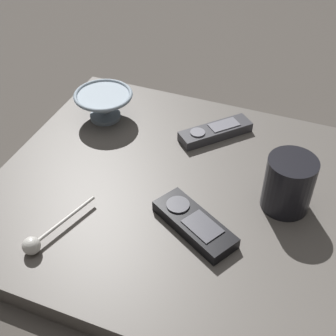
# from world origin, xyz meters

# --- Properties ---
(ground_plane) EXTENTS (6.00, 6.00, 0.00)m
(ground_plane) POSITION_xyz_m (0.00, 0.00, 0.00)
(ground_plane) COLOR #47423D
(table) EXTENTS (0.58, 0.66, 0.04)m
(table) POSITION_xyz_m (0.00, 0.00, 0.02)
(table) COLOR #5B5651
(table) RESTS_ON ground
(cereal_bowl) EXTENTS (0.12, 0.12, 0.06)m
(cereal_bowl) POSITION_xyz_m (0.15, 0.22, 0.07)
(cereal_bowl) COLOR #8C9EAD
(cereal_bowl) RESTS_ON table
(coffee_mug) EXTENTS (0.08, 0.08, 0.10)m
(coffee_mug) POSITION_xyz_m (0.03, -0.19, 0.09)
(coffee_mug) COLOR black
(coffee_mug) RESTS_ON table
(teaspoon) EXTENTS (0.14, 0.06, 0.03)m
(teaspoon) POSITION_xyz_m (-0.20, 0.16, 0.05)
(teaspoon) COLOR silver
(teaspoon) RESTS_ON table
(tv_remote_near) EXTENTS (0.14, 0.13, 0.02)m
(tv_remote_near) POSITION_xyz_m (0.17, -0.02, 0.05)
(tv_remote_near) COLOR #38383D
(tv_remote_near) RESTS_ON table
(tv_remote_far) EXTENTS (0.12, 0.16, 0.02)m
(tv_remote_far) POSITION_xyz_m (-0.08, -0.06, 0.05)
(tv_remote_far) COLOR black
(tv_remote_far) RESTS_ON table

